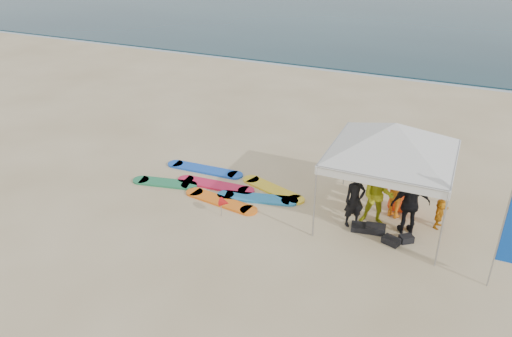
{
  "coord_description": "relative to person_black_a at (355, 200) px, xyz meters",
  "views": [
    {
      "loc": [
        5.29,
        -9.64,
        8.07
      ],
      "look_at": [
        -0.15,
        2.6,
        1.2
      ],
      "focal_mm": 35.0,
      "sensor_mm": 36.0,
      "label": 1
    }
  ],
  "objects": [
    {
      "name": "gear_pile",
      "position": [
        0.82,
        -0.23,
        -0.74
      ],
      "size": [
        1.8,
        0.8,
        0.22
      ],
      "color": "black",
      "rests_on": "ground"
    },
    {
      "name": "ground",
      "position": [
        -2.91,
        -2.6,
        -0.83
      ],
      "size": [
        120.0,
        120.0,
        0.0
      ],
      "primitive_type": "plane",
      "color": "beige",
      "rests_on": "ground"
    },
    {
      "name": "person_orange_a",
      "position": [
        1.02,
        0.97,
        0.03
      ],
      "size": [
        1.28,
        1.02,
        1.74
      ],
      "primitive_type": "imported",
      "rotation": [
        0.0,
        0.0,
        2.76
      ],
      "color": "orange",
      "rests_on": "ground"
    },
    {
      "name": "person_yellow",
      "position": [
        0.57,
        0.33,
        0.08
      ],
      "size": [
        0.98,
        0.81,
        1.83
      ],
      "primitive_type": "imported",
      "rotation": [
        0.0,
        0.0,
        0.13
      ],
      "color": "gold",
      "rests_on": "ground"
    },
    {
      "name": "person_seated",
      "position": [
        2.27,
        0.88,
        -0.38
      ],
      "size": [
        0.45,
        0.88,
        0.91
      ],
      "primitive_type": "imported",
      "rotation": [
        0.0,
        0.0,
        1.35
      ],
      "color": "orange",
      "rests_on": "ground"
    },
    {
      "name": "surfboard_spread",
      "position": [
        -4.44,
        0.41,
        -0.8
      ],
      "size": [
        5.38,
        2.42,
        0.07
      ],
      "color": "#D81944",
      "rests_on": "ground"
    },
    {
      "name": "canopy_tent",
      "position": [
        0.76,
        0.64,
        2.22
      ],
      "size": [
        4.65,
        4.65,
        3.51
      ],
      "color": "#A5A5A8",
      "rests_on": "ground"
    },
    {
      "name": "shoreline_foam",
      "position": [
        -2.91,
        15.6,
        -0.83
      ],
      "size": [
        160.0,
        1.2,
        0.01
      ],
      "primitive_type": "cube",
      "color": "silver",
      "rests_on": "ground"
    },
    {
      "name": "marker_pennant",
      "position": [
        -3.57,
        -1.13,
        -0.34
      ],
      "size": [
        0.28,
        0.28,
        0.64
      ],
      "color": "#A5A5A8",
      "rests_on": "ground"
    },
    {
      "name": "person_black_b",
      "position": [
        1.49,
        0.27,
        0.1
      ],
      "size": [
        1.18,
        0.87,
        1.86
      ],
      "primitive_type": "imported",
      "rotation": [
        0.0,
        0.0,
        3.58
      ],
      "color": "black",
      "rests_on": "ground"
    },
    {
      "name": "person_orange_b",
      "position": [
        1.08,
        1.36,
        0.06
      ],
      "size": [
        0.9,
        0.61,
        1.79
      ],
      "primitive_type": "imported",
      "rotation": [
        0.0,
        0.0,
        3.19
      ],
      "color": "#FA4716",
      "rests_on": "ground"
    },
    {
      "name": "person_black_a",
      "position": [
        0.0,
        0.0,
        0.0
      ],
      "size": [
        0.73,
        0.69,
        1.67
      ],
      "primitive_type": "imported",
      "rotation": [
        0.0,
        0.0,
        0.65
      ],
      "color": "black",
      "rests_on": "ground"
    }
  ]
}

